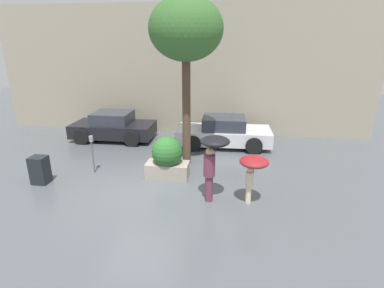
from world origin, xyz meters
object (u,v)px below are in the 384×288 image
at_px(person_child, 253,166).
at_px(parked_car_near, 224,132).
at_px(person_adult, 213,154).
at_px(parked_car_far, 113,127).
at_px(planter_box, 167,158).
at_px(newspaper_box, 40,170).
at_px(street_tree, 186,31).
at_px(parking_meter, 92,147).

relative_size(person_child, parked_car_near, 0.34).
distance_m(person_adult, parked_car_near, 4.93).
bearing_deg(person_child, parked_car_far, 160.35).
height_order(planter_box, person_child, planter_box).
bearing_deg(parked_car_near, planter_box, 152.43).
bearing_deg(parked_car_far, newspaper_box, 172.40).
bearing_deg(person_child, street_tree, 149.96).
bearing_deg(parked_car_near, parked_car_far, 85.96).
distance_m(parked_car_near, parked_car_far, 5.08).
height_order(person_child, parked_car_far, person_child).
xyz_separation_m(planter_box, street_tree, (0.42, 1.37, 3.95)).
relative_size(planter_box, street_tree, 0.24).
bearing_deg(newspaper_box, person_adult, -3.40).
bearing_deg(parked_car_near, newspaper_box, 126.88).
relative_size(planter_box, person_child, 1.01).
bearing_deg(person_adult, parking_meter, 145.99).
bearing_deg(planter_box, parked_car_far, 132.35).
height_order(person_adult, person_child, person_adult).
bearing_deg(newspaper_box, parking_meter, 38.13).
height_order(street_tree, newspaper_box, street_tree).
distance_m(planter_box, person_adult, 2.19).
xyz_separation_m(person_adult, street_tree, (-1.16, 2.69, 3.23)).
height_order(person_adult, street_tree, street_tree).
height_order(parked_car_near, newspaper_box, parked_car_near).
bearing_deg(person_adult, planter_box, 123.98).
distance_m(parked_car_near, parking_meter, 5.56).
bearing_deg(person_child, parked_car_near, 121.72).
relative_size(person_adult, person_child, 1.37).
height_order(planter_box, street_tree, street_tree).
bearing_deg(person_adult, parked_car_near, 72.65).
relative_size(street_tree, parking_meter, 4.35).
bearing_deg(person_child, parking_meter, -174.44).
xyz_separation_m(person_adult, parked_car_far, (-4.97, 5.04, -0.82)).
height_order(person_child, parking_meter, person_child).
xyz_separation_m(parked_car_near, parked_car_far, (-5.08, 0.18, -0.00)).
xyz_separation_m(parked_car_far, parking_meter, (0.77, -3.68, 0.35)).
bearing_deg(parked_car_far, person_child, -130.86).
relative_size(planter_box, parked_car_far, 0.38).
relative_size(planter_box, newspaper_box, 1.57).
bearing_deg(newspaper_box, planter_box, 14.25).
bearing_deg(street_tree, parking_meter, -156.28).
bearing_deg(person_child, planter_box, 173.48).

